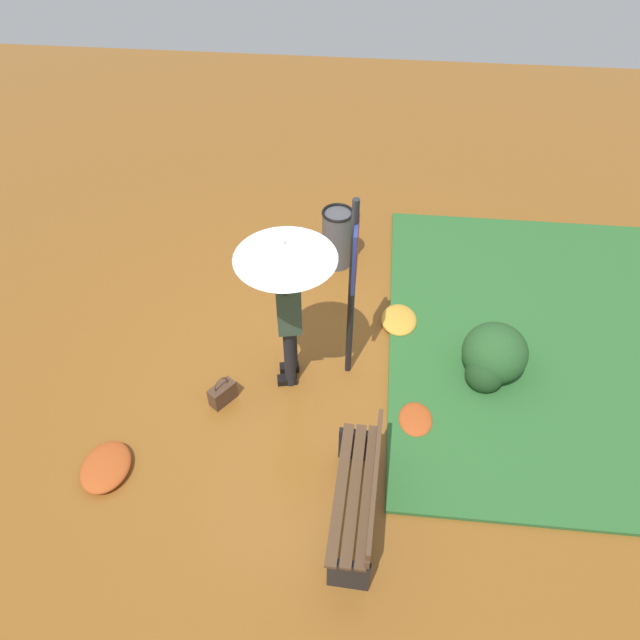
# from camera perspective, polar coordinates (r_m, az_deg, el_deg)

# --- Properties ---
(ground_plane) EXTENTS (18.00, 18.00, 0.00)m
(ground_plane) POSITION_cam_1_polar(r_m,az_deg,el_deg) (6.93, -1.15, -5.00)
(ground_plane) COLOR brown
(grass_verge) EXTENTS (4.80, 4.00, 0.05)m
(grass_verge) POSITION_cam_1_polar(r_m,az_deg,el_deg) (7.76, 21.46, -1.86)
(grass_verge) COLOR #2D662D
(grass_verge) RESTS_ON ground_plane
(person_with_umbrella) EXTENTS (0.96, 0.96, 2.04)m
(person_with_umbrella) POSITION_cam_1_polar(r_m,az_deg,el_deg) (5.74, -3.16, 4.01)
(person_with_umbrella) COLOR black
(person_with_umbrella) RESTS_ON ground_plane
(info_sign_post) EXTENTS (0.44, 0.07, 2.30)m
(info_sign_post) POSITION_cam_1_polar(r_m,az_deg,el_deg) (5.95, 3.17, 4.40)
(info_sign_post) COLOR black
(info_sign_post) RESTS_ON ground_plane
(handbag) EXTENTS (0.32, 0.29, 0.37)m
(handbag) POSITION_cam_1_polar(r_m,az_deg,el_deg) (6.67, -9.15, -6.83)
(handbag) COLOR #4C3323
(handbag) RESTS_ON ground_plane
(park_bench) EXTENTS (1.40, 0.42, 0.75)m
(park_bench) POSITION_cam_1_polar(r_m,az_deg,el_deg) (5.62, 3.63, -16.06)
(park_bench) COLOR black
(park_bench) RESTS_ON ground_plane
(trash_bin) EXTENTS (0.42, 0.42, 0.83)m
(trash_bin) POSITION_cam_1_polar(r_m,az_deg,el_deg) (8.08, 1.63, 7.74)
(trash_bin) COLOR #4C4C51
(trash_bin) RESTS_ON ground_plane
(shrub_cluster) EXTENTS (0.79, 0.72, 0.65)m
(shrub_cluster) POSITION_cam_1_polar(r_m,az_deg,el_deg) (6.96, 15.95, -3.32)
(shrub_cluster) COLOR #285628
(shrub_cluster) RESTS_ON ground_plane
(leaf_pile_near_person) EXTENTS (0.45, 0.36, 0.10)m
(leaf_pile_near_person) POSITION_cam_1_polar(r_m,az_deg,el_deg) (6.56, 8.97, -9.21)
(leaf_pile_near_person) COLOR #B74C1E
(leaf_pile_near_person) RESTS_ON ground_plane
(leaf_pile_by_bench) EXTENTS (0.60, 0.48, 0.13)m
(leaf_pile_by_bench) POSITION_cam_1_polar(r_m,az_deg,el_deg) (6.50, -19.48, -12.89)
(leaf_pile_by_bench) COLOR #B74C1E
(leaf_pile_by_bench) RESTS_ON ground_plane
(leaf_pile_far_path) EXTENTS (0.54, 0.43, 0.12)m
(leaf_pile_far_path) POSITION_cam_1_polar(r_m,az_deg,el_deg) (7.49, 7.43, 0.01)
(leaf_pile_far_path) COLOR gold
(leaf_pile_far_path) RESTS_ON ground_plane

